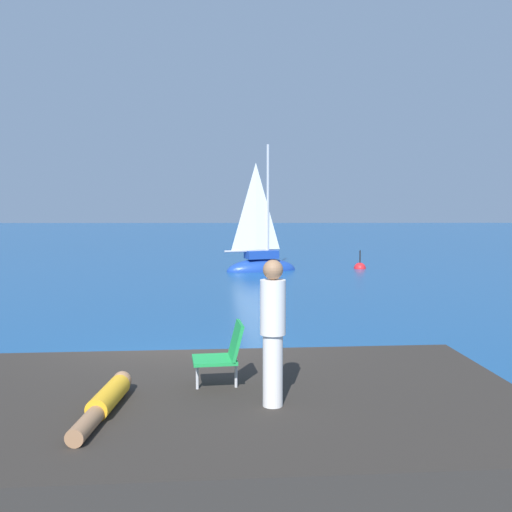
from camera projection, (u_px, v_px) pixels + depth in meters
The scene contains 9 objects.
ground_plane at pixel (182, 380), 10.44m from camera, with size 160.00×160.00×0.00m, color navy.
shore_ledge at pixel (236, 428), 7.10m from camera, with size 6.85×4.38×0.83m, color #2D2823.
boulder_seaward at pixel (134, 404), 9.21m from camera, with size 1.30×1.04×0.72m, color #322A21.
boulder_inland at pixel (247, 403), 9.26m from camera, with size 1.48×1.19×0.82m, color #302326.
sailboat_near at pixel (261, 263), 27.04m from camera, with size 3.43×2.08×6.18m.
person_sunbather at pixel (105, 401), 6.45m from camera, with size 0.30×1.76×0.25m.
person_standing at pixel (273, 329), 6.58m from camera, with size 0.28×0.28×1.62m.
beach_chair at pixel (224, 352), 7.26m from camera, with size 0.65×0.56×0.80m.
marker_buoy at pixel (360, 268), 27.98m from camera, with size 0.56×0.56×1.13m.
Camera 1 is at (1.16, -10.23, 3.07)m, focal length 42.37 mm.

